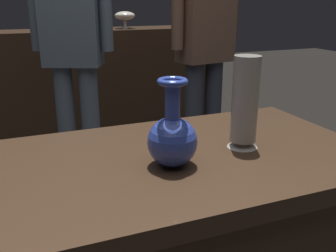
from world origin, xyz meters
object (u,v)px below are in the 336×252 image
vase_tall_behind (245,104)px  vase_centerpiece (172,137)px  visitor_center_back (72,35)px  visitor_near_right (206,32)px  shelf_vase_far_right (184,8)px  shelf_vase_right (125,16)px

vase_tall_behind → vase_centerpiece: bearing=-169.6°
vase_tall_behind → visitor_center_back: (-0.27, 1.36, 0.09)m
vase_centerpiece → visitor_near_right: bearing=59.3°
shelf_vase_far_right → visitor_center_back: size_ratio=0.18×
shelf_vase_far_right → visitor_near_right: (-0.32, -1.01, -0.11)m
vase_tall_behind → shelf_vase_far_right: shelf_vase_far_right is taller
visitor_near_right → vase_tall_behind: bearing=57.9°
vase_centerpiece → visitor_near_right: visitor_near_right is taller
vase_tall_behind → visitor_center_back: visitor_center_back is taller
visitor_near_right → visitor_center_back: bearing=-23.5°
vase_tall_behind → visitor_center_back: bearing=101.4°
shelf_vase_far_right → visitor_center_back: visitor_center_back is taller
visitor_center_back → shelf_vase_far_right: bearing=-117.4°
vase_centerpiece → shelf_vase_right: bearing=76.9°
shelf_vase_far_right → vase_tall_behind: bearing=-110.0°
shelf_vase_right → shelf_vase_far_right: size_ratio=0.52×
shelf_vase_right → visitor_near_right: size_ratio=0.09×
visitor_center_back → vase_centerpiece: bearing=115.9°
vase_centerpiece → shelf_vase_right: (0.52, 2.23, 0.21)m
vase_tall_behind → shelf_vase_right: size_ratio=1.66×
vase_centerpiece → vase_tall_behind: 0.25m
vase_centerpiece → vase_tall_behind: vase_tall_behind is taller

